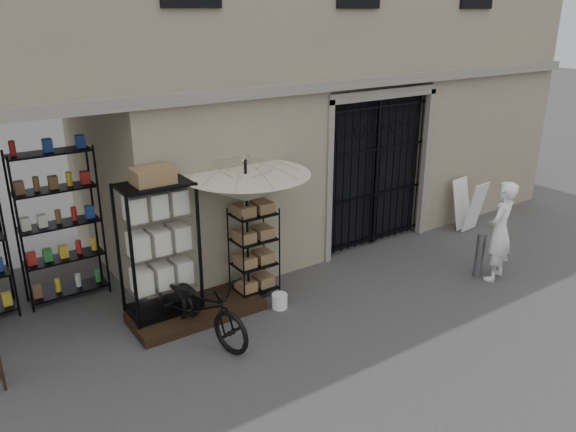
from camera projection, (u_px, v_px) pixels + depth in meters
ground at (381, 313)px, 8.72m from camera, size 80.00×80.00×0.00m
main_building at (244, 6)px, 10.27m from camera, size 14.00×4.00×9.00m
shop_recess at (18, 229)px, 7.98m from camera, size 3.00×1.70×3.00m
shop_shelving at (11, 235)px, 8.43m from camera, size 2.70×0.50×2.50m
iron_gate at (370, 170)px, 10.90m from camera, size 2.50×0.21×3.00m
step_platform at (197, 311)px, 8.62m from camera, size 2.00×0.90×0.15m
display_cabinet at (160, 256)px, 8.19m from camera, size 1.13×0.86×2.17m
wire_rack at (254, 254)px, 9.01m from camera, size 0.69×0.51×1.52m
market_umbrella at (246, 180)px, 8.45m from camera, size 1.77×1.80×2.81m
white_bucket at (280, 301)px, 8.84m from camera, size 0.31×0.31×0.24m
bicycle at (202, 336)px, 8.10m from camera, size 0.90×1.14×1.90m
steel_bollard at (479, 255)px, 9.80m from camera, size 0.15×0.15×0.80m
shopkeeper at (493, 278)px, 9.86m from camera, size 1.14×1.88×0.42m
easel_sign at (468, 205)px, 11.86m from camera, size 0.57×0.64×1.07m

